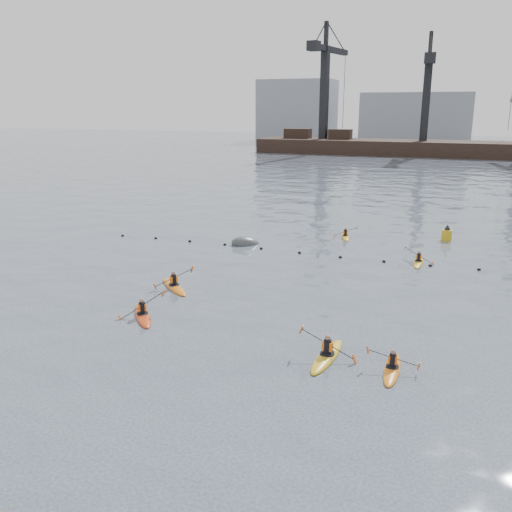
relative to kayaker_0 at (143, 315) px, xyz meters
The scene contains 12 objects.
ground 9.91m from the kayaker_0, 52.99° to the right, with size 400.00×400.00×0.00m, color #323B49.
float_line 15.61m from the kayaker_0, 69.50° to the left, with size 33.24×0.73×0.24m.
barge_pier 102.26m from the kayaker_0, 86.78° to the left, with size 72.00×19.30×29.50m.
skyline 142.89m from the kayaker_0, 86.70° to the left, with size 141.00×28.00×22.00m.
kayaker_0 is the anchor object (origin of this frame).
kayaker_1 9.83m from the kayaker_0, ahead, with size 2.53×3.70×1.40m.
kayaker_2 4.60m from the kayaker_0, 99.09° to the left, with size 3.10×2.92×1.28m.
kayaker_3 19.24m from the kayaker_0, 50.75° to the left, with size 2.11×3.02×1.23m.
kayaker_4 12.52m from the kayaker_0, ahead, with size 2.13×3.16×1.03m.
kayaker_5 21.44m from the kayaker_0, 73.65° to the left, with size 1.90×2.86×1.06m.
mooring_buoy 15.67m from the kayaker_0, 92.38° to the left, with size 2.33×1.38×1.16m, color #424547.
nav_buoy 26.26m from the kayaker_0, 58.55° to the left, with size 0.78×0.78×1.43m.
Camera 1 is at (8.31, -13.81, 10.17)m, focal length 38.00 mm.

